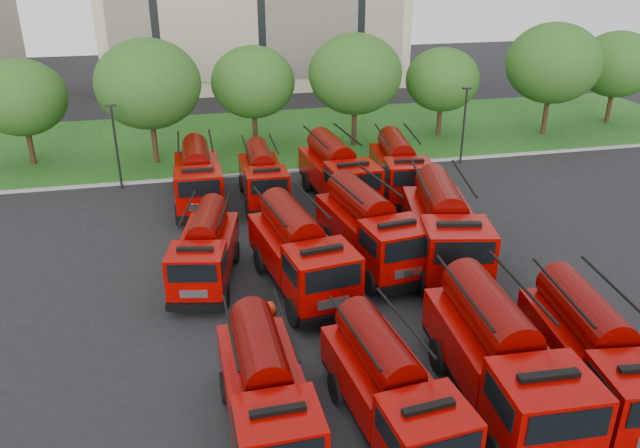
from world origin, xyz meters
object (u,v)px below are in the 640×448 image
(fire_truck_11, at_px, (399,167))
(fire_truck_0, at_px, (266,390))
(fire_truck_3, at_px, (596,353))
(fire_truck_6, at_px, (370,228))
(fire_truck_5, at_px, (300,251))
(fire_truck_10, at_px, (337,172))
(fire_truck_7, at_px, (444,227))
(fire_truck_1, at_px, (391,389))
(fire_truck_4, at_px, (205,249))
(firefighter_4, at_px, (271,348))
(fire_truck_2, at_px, (501,358))
(fire_truck_8, at_px, (198,176))
(firefighter_5, at_px, (454,253))
(fire_truck_9, at_px, (263,176))

(fire_truck_11, bearing_deg, fire_truck_0, -112.43)
(fire_truck_3, bearing_deg, fire_truck_6, 119.17)
(fire_truck_3, xyz_separation_m, fire_truck_6, (-4.28, 10.56, 0.09))
(fire_truck_5, bearing_deg, fire_truck_10, 58.43)
(fire_truck_7, bearing_deg, fire_truck_11, 95.68)
(fire_truck_1, distance_m, fire_truck_11, 19.81)
(fire_truck_4, distance_m, fire_truck_10, 11.03)
(firefighter_4, bearing_deg, fire_truck_7, -97.94)
(fire_truck_2, xyz_separation_m, firefighter_4, (-6.61, 4.53, -1.76))
(fire_truck_5, xyz_separation_m, firefighter_4, (-1.93, -4.14, -1.72))
(fire_truck_4, distance_m, fire_truck_8, 8.97)
(fire_truck_7, xyz_separation_m, fire_truck_11, (0.97, 8.81, -0.19))
(fire_truck_3, relative_size, fire_truck_5, 0.95)
(fire_truck_8, bearing_deg, fire_truck_10, -8.24)
(fire_truck_2, distance_m, fire_truck_8, 21.00)
(fire_truck_0, height_order, fire_truck_3, fire_truck_3)
(fire_truck_8, distance_m, firefighter_4, 14.91)
(fire_truck_3, height_order, fire_truck_7, fire_truck_7)
(fire_truck_1, xyz_separation_m, fire_truck_7, (5.80, 9.81, 0.33))
(fire_truck_1, height_order, firefighter_4, fire_truck_1)
(fire_truck_0, xyz_separation_m, fire_truck_8, (-1.13, 18.85, 0.14))
(fire_truck_2, bearing_deg, fire_truck_7, 80.57)
(fire_truck_6, xyz_separation_m, fire_truck_7, (3.21, -0.86, 0.11))
(fire_truck_4, distance_m, firefighter_5, 11.74)
(fire_truck_6, bearing_deg, firefighter_5, -8.94)
(fire_truck_1, distance_m, fire_truck_8, 20.16)
(fire_truck_4, bearing_deg, fire_truck_11, 46.37)
(fire_truck_6, height_order, firefighter_5, fire_truck_6)
(fire_truck_2, relative_size, fire_truck_11, 1.05)
(fire_truck_7, xyz_separation_m, firefighter_5, (1.03, 0.81, -1.84))
(fire_truck_11, bearing_deg, fire_truck_4, -137.68)
(fire_truck_4, xyz_separation_m, firefighter_5, (11.64, -0.00, -1.48))
(fire_truck_0, height_order, fire_truck_5, fire_truck_5)
(fire_truck_6, relative_size, fire_truck_11, 1.05)
(fire_truck_7, bearing_deg, fire_truck_5, -161.47)
(fire_truck_9, xyz_separation_m, fire_truck_11, (7.91, -0.71, 0.15))
(fire_truck_6, distance_m, fire_truck_11, 8.98)
(fire_truck_0, height_order, fire_truck_6, fire_truck_6)
(fire_truck_1, distance_m, fire_truck_6, 10.98)
(fire_truck_11, bearing_deg, fire_truck_6, -110.01)
(fire_truck_7, bearing_deg, fire_truck_1, -108.59)
(fire_truck_3, relative_size, fire_truck_8, 1.02)
(fire_truck_0, relative_size, fire_truck_1, 0.98)
(fire_truck_0, bearing_deg, fire_truck_1, -12.71)
(fire_truck_6, bearing_deg, fire_truck_11, 54.01)
(fire_truck_5, relative_size, firefighter_4, 4.04)
(fire_truck_1, xyz_separation_m, fire_truck_4, (-4.82, 10.62, -0.03))
(fire_truck_11, bearing_deg, fire_truck_5, -121.20)
(fire_truck_11, relative_size, firefighter_4, 3.85)
(fire_truck_0, height_order, fire_truck_2, fire_truck_2)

